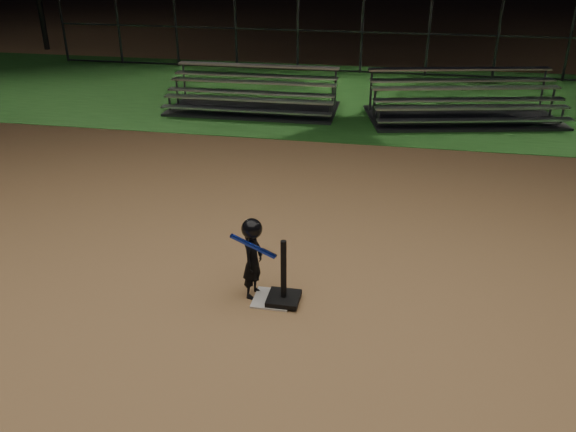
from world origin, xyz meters
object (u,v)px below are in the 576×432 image
object	(u,v)px
home_plate	(272,299)
bleacher_left	(253,102)
batting_tee	(284,290)
child_batter	(253,256)
bleacher_right	(463,110)

from	to	relation	value
home_plate	bleacher_left	world-z (taller)	bleacher_left
home_plate	batting_tee	distance (m)	0.22
home_plate	batting_tee	bearing A→B (deg)	-8.66
home_plate	child_batter	bearing A→B (deg)	165.04
batting_tee	bleacher_left	distance (m)	8.52
home_plate	bleacher_left	distance (m)	8.46
child_batter	bleacher_left	xyz separation A→B (m)	(-2.01, 8.08, -0.34)
bleacher_left	home_plate	bearing A→B (deg)	-75.08
bleacher_right	child_batter	bearing A→B (deg)	-122.91
bleacher_left	bleacher_right	distance (m)	5.06
child_batter	bleacher_right	world-z (taller)	bleacher_right
child_batter	bleacher_right	size ratio (longest dim) A/B	0.22
child_batter	bleacher_left	size ratio (longest dim) A/B	0.25
home_plate	bleacher_right	world-z (taller)	bleacher_right
home_plate	bleacher_right	xyz separation A→B (m)	(2.80, 8.31, 0.21)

